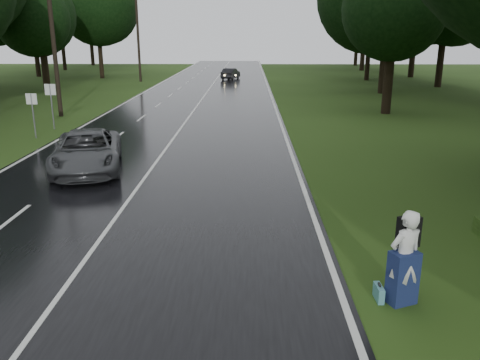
% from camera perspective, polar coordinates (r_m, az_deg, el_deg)
% --- Properties ---
extents(ground, '(160.00, 160.00, 0.00)m').
position_cam_1_polar(ground, '(12.91, -16.71, -7.89)').
color(ground, '#294514').
rests_on(ground, ground).
extents(road, '(12.00, 140.00, 0.04)m').
position_cam_1_polar(road, '(31.83, -6.03, 7.13)').
color(road, black).
rests_on(road, ground).
extents(lane_center, '(0.12, 140.00, 0.01)m').
position_cam_1_polar(lane_center, '(31.82, -6.03, 7.18)').
color(lane_center, silver).
rests_on(lane_center, road).
extents(grey_car, '(3.72, 5.90, 1.52)m').
position_cam_1_polar(grey_car, '(20.16, -17.34, 3.23)').
color(grey_car, '#444648').
rests_on(grey_car, road).
extents(far_car, '(2.25, 4.09, 1.28)m').
position_cam_1_polar(far_car, '(59.69, -1.10, 12.24)').
color(far_car, black).
rests_on(far_car, road).
extents(hitchhiker, '(0.85, 0.82, 1.97)m').
position_cam_1_polar(hitchhiker, '(10.31, 18.56, -8.85)').
color(hitchhiker, silver).
rests_on(hitchhiker, ground).
extents(suitcase, '(0.14, 0.44, 0.31)m').
position_cam_1_polar(suitcase, '(10.60, 15.81, -12.49)').
color(suitcase, teal).
rests_on(suitcase, ground).
extents(utility_pole_mid, '(1.80, 0.28, 9.35)m').
position_cam_1_polar(utility_pole_mid, '(34.69, -20.04, 6.97)').
color(utility_pole_mid, black).
rests_on(utility_pole_mid, ground).
extents(utility_pole_far, '(1.80, 0.28, 9.82)m').
position_cam_1_polar(utility_pole_far, '(58.26, -11.46, 11.14)').
color(utility_pole_far, black).
rests_on(utility_pole_far, ground).
extents(road_sign_a, '(0.55, 0.10, 2.31)m').
position_cam_1_polar(road_sign_a, '(27.76, -22.59, 4.52)').
color(road_sign_a, white).
rests_on(road_sign_a, ground).
extents(road_sign_b, '(0.61, 0.10, 2.54)m').
position_cam_1_polar(road_sign_b, '(30.03, -20.73, 5.55)').
color(road_sign_b, white).
rests_on(road_sign_b, ground).
extents(tree_left_e, '(7.68, 7.68, 12.00)m').
position_cam_1_polar(tree_left_e, '(50.73, -21.43, 9.58)').
color(tree_left_e, black).
rests_on(tree_left_e, ground).
extents(tree_left_f, '(9.37, 9.37, 14.64)m').
position_cam_1_polar(tree_left_f, '(63.88, -15.69, 11.31)').
color(tree_left_f, black).
rests_on(tree_left_f, ground).
extents(tree_right_d, '(8.07, 8.07, 12.61)m').
position_cam_1_polar(tree_right_d, '(35.21, 16.51, 7.42)').
color(tree_right_d, black).
rests_on(tree_right_d, ground).
extents(tree_right_e, '(8.95, 8.95, 13.98)m').
position_cam_1_polar(tree_right_e, '(47.44, 16.09, 9.66)').
color(tree_right_e, black).
rests_on(tree_right_e, ground).
extents(tree_right_f, '(8.17, 8.17, 12.77)m').
position_cam_1_polar(tree_right_f, '(60.56, 14.45, 11.15)').
color(tree_right_f, black).
rests_on(tree_right_f, ground).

